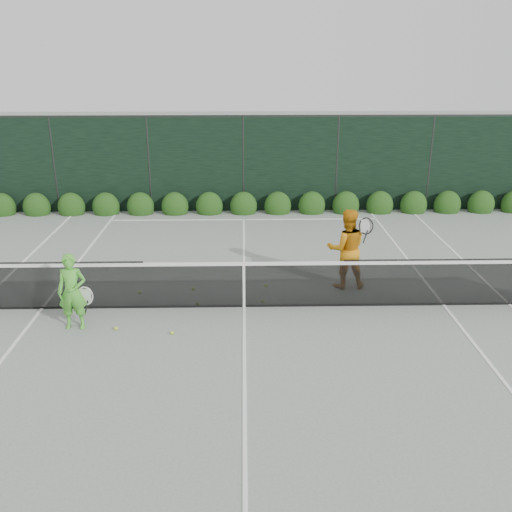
{
  "coord_description": "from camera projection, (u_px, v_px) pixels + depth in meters",
  "views": [
    {
      "loc": [
        0.01,
        -10.61,
        4.94
      ],
      "look_at": [
        0.25,
        0.3,
        1.0
      ],
      "focal_mm": 40.0,
      "sensor_mm": 36.0,
      "label": 1
    }
  ],
  "objects": [
    {
      "name": "ground",
      "position": [
        244.0,
        307.0,
        11.66
      ],
      "size": [
        80.0,
        80.0,
        0.0
      ],
      "primitive_type": "plane",
      "color": "gray",
      "rests_on": "ground"
    },
    {
      "name": "tennis_net",
      "position": [
        243.0,
        283.0,
        11.48
      ],
      "size": [
        12.9,
        0.1,
        1.07
      ],
      "color": "black",
      "rests_on": "ground"
    },
    {
      "name": "player_woman",
      "position": [
        72.0,
        292.0,
        10.56
      ],
      "size": [
        0.62,
        0.36,
        1.47
      ],
      "rotation": [
        0.0,
        0.0,
        0.02
      ],
      "color": "green",
      "rests_on": "ground"
    },
    {
      "name": "player_man",
      "position": [
        347.0,
        249.0,
        12.38
      ],
      "size": [
        0.94,
        0.68,
        1.77
      ],
      "rotation": [
        0.0,
        0.0,
        3.16
      ],
      "color": "orange",
      "rests_on": "ground"
    },
    {
      "name": "court_lines",
      "position": [
        244.0,
        307.0,
        11.66
      ],
      "size": [
        11.03,
        23.83,
        0.01
      ],
      "color": "white",
      "rests_on": "ground"
    },
    {
      "name": "windscreen_fence",
      "position": [
        244.0,
        292.0,
        8.6
      ],
      "size": [
        32.0,
        21.07,
        3.06
      ],
      "color": "black",
      "rests_on": "ground"
    },
    {
      "name": "hedge_row",
      "position": [
        244.0,
        206.0,
        18.3
      ],
      "size": [
        31.66,
        0.65,
        0.94
      ],
      "color": "#10370F",
      "rests_on": "ground"
    },
    {
      "name": "tennis_balls",
      "position": [
        194.0,
        304.0,
        11.74
      ],
      "size": [
        2.97,
        2.27,
        0.07
      ],
      "color": "#BBDF31",
      "rests_on": "ground"
    }
  ]
}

